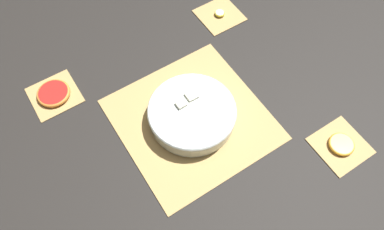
# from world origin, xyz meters

# --- Properties ---
(ground_plane) EXTENTS (6.00, 6.00, 0.00)m
(ground_plane) POSITION_xyz_m (0.00, 0.00, 0.00)
(ground_plane) COLOR black
(bamboo_mat_center) EXTENTS (0.41, 0.41, 0.01)m
(bamboo_mat_center) POSITION_xyz_m (0.00, 0.00, 0.00)
(bamboo_mat_center) COLOR tan
(bamboo_mat_center) RESTS_ON ground_plane
(coaster_mat_near_left) EXTENTS (0.14, 0.14, 0.01)m
(coaster_mat_near_left) POSITION_xyz_m (-0.29, -0.30, 0.00)
(coaster_mat_near_left) COLOR tan
(coaster_mat_near_left) RESTS_ON ground_plane
(coaster_mat_near_right) EXTENTS (0.14, 0.14, 0.01)m
(coaster_mat_near_right) POSITION_xyz_m (0.29, -0.30, 0.00)
(coaster_mat_near_right) COLOR tan
(coaster_mat_near_right) RESTS_ON ground_plane
(coaster_mat_far_right) EXTENTS (0.14, 0.14, 0.01)m
(coaster_mat_far_right) POSITION_xyz_m (0.29, 0.30, 0.00)
(coaster_mat_far_right) COLOR tan
(coaster_mat_far_right) RESTS_ON ground_plane
(fruit_salad_bowl) EXTENTS (0.25, 0.25, 0.06)m
(fruit_salad_bowl) POSITION_xyz_m (0.00, -0.00, 0.04)
(fruit_salad_bowl) COLOR silver
(fruit_salad_bowl) RESTS_ON bamboo_mat_center
(orange_slice_whole) EXTENTS (0.07, 0.07, 0.01)m
(orange_slice_whole) POSITION_xyz_m (-0.29, -0.30, 0.01)
(orange_slice_whole) COLOR #F9A338
(orange_slice_whole) RESTS_ON coaster_mat_near_left
(banana_coin_single) EXTENTS (0.03, 0.03, 0.01)m
(banana_coin_single) POSITION_xyz_m (0.29, -0.30, 0.01)
(banana_coin_single) COLOR beige
(banana_coin_single) RESTS_ON coaster_mat_near_right
(grapefruit_slice) EXTENTS (0.10, 0.10, 0.01)m
(grapefruit_slice) POSITION_xyz_m (0.29, 0.30, 0.01)
(grapefruit_slice) COLOR #B2231E
(grapefruit_slice) RESTS_ON coaster_mat_far_right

